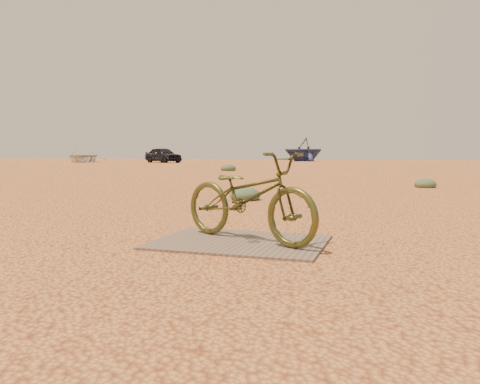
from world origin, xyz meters
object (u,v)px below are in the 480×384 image
(plywood_board, at_px, (240,242))
(bicycle, at_px, (248,197))
(car, at_px, (163,155))
(boat_near_left, at_px, (83,156))
(boat_far_left, at_px, (304,149))

(plywood_board, height_order, bicycle, bicycle)
(car, bearing_deg, boat_near_left, 119.13)
(plywood_board, relative_size, boat_far_left, 0.33)
(boat_near_left, relative_size, boat_far_left, 1.11)
(bicycle, bearing_deg, car, 53.11)
(car, height_order, boat_far_left, boat_far_left)
(bicycle, height_order, boat_far_left, boat_far_left)
(car, height_order, boat_near_left, car)
(plywood_board, height_order, car, car)
(bicycle, xyz_separation_m, car, (-18.45, 33.75, 0.25))
(car, xyz_separation_m, boat_far_left, (10.64, 11.59, 0.57))
(bicycle, bearing_deg, boat_near_left, 63.16)
(plywood_board, xyz_separation_m, car, (-18.38, 33.79, 0.68))
(plywood_board, xyz_separation_m, bicycle, (0.07, 0.04, 0.44))
(bicycle, relative_size, car, 0.40)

